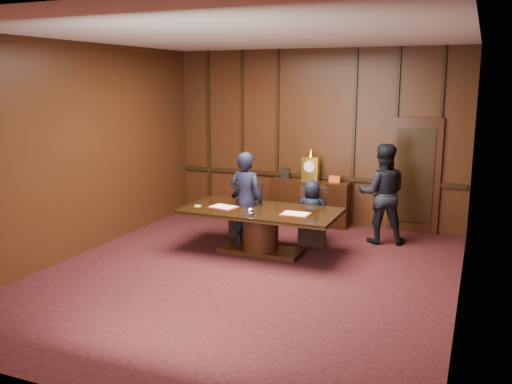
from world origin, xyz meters
TOP-DOWN VIEW (x-y plane):
  - room at (0.07, 0.14)m, footprint 7.00×7.04m
  - sideboard at (0.00, 3.26)m, footprint 1.60×0.45m
  - conference_table at (-0.20, 1.10)m, footprint 2.62×1.32m
  - folder_left at (-0.84, 0.98)m, footprint 0.51×0.41m
  - folder_right at (0.45, 0.99)m, footprint 0.47×0.34m
  - inkstand at (-0.20, 0.65)m, footprint 0.20×0.14m
  - notepad at (-1.28, 0.88)m, footprint 0.11×0.08m
  - chair_left at (-0.85, 1.98)m, footprint 0.51×0.51m
  - chair_right at (0.44, 1.98)m, footprint 0.58×0.58m
  - signatory_left at (-0.85, 1.90)m, footprint 0.72×0.36m
  - signatory_right at (0.45, 1.90)m, footprint 0.60×0.42m
  - witness_left at (-0.56, 1.30)m, footprint 0.65×0.46m
  - witness_right at (1.56, 2.52)m, footprint 1.01×0.87m

SIDE VIEW (x-z plane):
  - chair_left at x=-0.85m, z-range -0.20..0.79m
  - chair_right at x=0.44m, z-range -0.20..0.79m
  - sideboard at x=0.00m, z-range -0.28..1.26m
  - conference_table at x=-0.20m, z-range 0.13..0.89m
  - signatory_right at x=0.45m, z-range 0.00..1.16m
  - signatory_left at x=-0.85m, z-range 0.00..1.18m
  - notepad at x=-1.28m, z-range 0.76..0.77m
  - folder_left at x=-0.84m, z-range 0.76..0.78m
  - folder_right at x=0.45m, z-range 0.76..0.78m
  - inkstand at x=-0.20m, z-range 0.76..0.87m
  - witness_left at x=-0.56m, z-range 0.00..1.69m
  - witness_right at x=1.56m, z-range 0.00..1.79m
  - room at x=0.07m, z-range -0.03..3.47m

